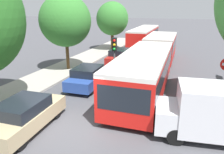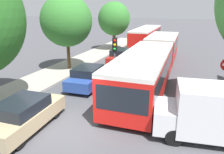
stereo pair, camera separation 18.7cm
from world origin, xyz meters
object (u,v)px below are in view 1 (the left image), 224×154
traffic_light (114,51)px  tree_left_mid (65,21)px  city_bus_rear (144,35)px  white_van (223,112)px  articulated_bus (153,58)px  queued_car_tan (25,115)px  tree_left_far (112,19)px  queued_car_blue (88,77)px  queued_car_red (120,56)px

traffic_light → tree_left_mid: bearing=-129.8°
city_bus_rear → white_van: 23.96m
articulated_bus → queued_car_tan: size_ratio=4.17×
traffic_light → white_van: bearing=40.6°
white_van → tree_left_far: (-10.86, 16.91, 2.68)m
city_bus_rear → tree_left_far: tree_left_far is taller
queued_car_blue → traffic_light: (1.69, 0.66, 1.77)m
queued_car_red → articulated_bus: bearing=-131.2°
articulated_bus → queued_car_tan: bearing=-23.3°
articulated_bus → white_van: 8.81m
white_van → tree_left_mid: size_ratio=0.82×
articulated_bus → tree_left_mid: size_ratio=2.78×
articulated_bus → city_bus_rear: articulated_bus is taller
tree_left_far → tree_left_mid: bearing=-93.4°
queued_car_tan → tree_left_mid: bearing=16.7°
queued_car_red → traffic_light: (1.52, -6.09, 1.75)m
queued_car_red → white_van: 13.17m
tree_left_far → white_van: bearing=-57.3°
queued_car_tan → traffic_light: size_ratio=1.25×
articulated_bus → city_bus_rear: (-3.75, 14.86, -0.11)m
queued_car_red → white_van: bearing=-146.3°
queued_car_blue → tree_left_mid: bearing=44.9°
white_van → traffic_light: (-6.29, 4.51, 1.26)m
articulated_bus → queued_car_tan: (-4.00, -9.93, -0.78)m
white_van → tree_left_mid: 13.76m
city_bus_rear → traffic_light: 18.19m
queued_car_tan → queued_car_red: bearing=-4.5°
tree_left_mid → traffic_light: bearing=-26.0°
queued_car_blue → queued_car_red: bearing=-4.1°
city_bus_rear → tree_left_mid: bearing=166.8°
tree_left_mid → queued_car_tan: bearing=-70.6°
city_bus_rear → queued_car_tan: city_bus_rear is taller
queued_car_blue → traffic_light: bearing=-71.4°
city_bus_rear → tree_left_far: 6.86m
articulated_bus → traffic_light: (-2.08, -3.23, 0.98)m
queued_car_blue → queued_car_tan: bearing=175.2°
city_bus_rear → queued_car_blue: city_bus_rear is taller
city_bus_rear → tree_left_far: (-2.90, -5.68, 2.51)m
articulated_bus → tree_left_far: bearing=-145.4°
queued_car_blue → queued_car_red: size_ratio=0.97×
articulated_bus → white_van: bearing=27.1°
queued_car_blue → traffic_light: size_ratio=1.24×
tree_left_mid → tree_left_far: 9.91m
queued_car_tan → white_van: (8.20, 2.19, 0.51)m
tree_left_mid → tree_left_far: (0.59, 9.88, -0.31)m
city_bus_rear → tree_left_far: bearing=152.4°
queued_car_red → tree_left_far: 7.69m
articulated_bus → queued_car_red: size_ratio=4.08×
queued_car_red → queued_car_tan: bearing=175.5°
city_bus_rear → queued_car_red: city_bus_rear is taller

